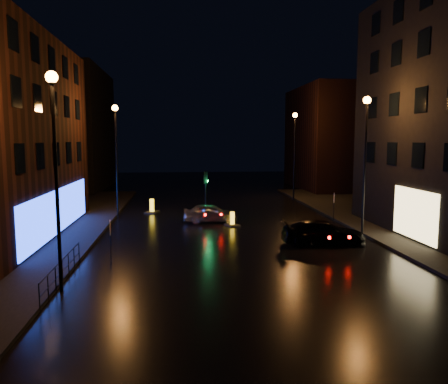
{
  "coord_description": "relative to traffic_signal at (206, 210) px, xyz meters",
  "views": [
    {
      "loc": [
        -3.17,
        -18.95,
        5.87
      ],
      "look_at": [
        -0.58,
        6.36,
        2.8
      ],
      "focal_mm": 35.0,
      "sensor_mm": 36.0,
      "label": 1
    }
  ],
  "objects": [
    {
      "name": "ground",
      "position": [
        1.2,
        -14.0,
        -0.5
      ],
      "size": [
        120.0,
        120.0,
        0.0
      ],
      "primitive_type": "plane",
      "color": "black",
      "rests_on": "ground"
    },
    {
      "name": "pavement_right",
      "position": [
        15.2,
        -6.0,
        -0.43
      ],
      "size": [
        12.0,
        44.0,
        0.15
      ],
      "primitive_type": "cube",
      "color": "black",
      "rests_on": "ground"
    },
    {
      "name": "building_far_left",
      "position": [
        -14.8,
        21.0,
        6.5
      ],
      "size": [
        8.0,
        16.0,
        14.0
      ],
      "primitive_type": "cube",
      "color": "black",
      "rests_on": "ground"
    },
    {
      "name": "building_far_right",
      "position": [
        16.2,
        18.0,
        5.5
      ],
      "size": [
        8.0,
        14.0,
        12.0
      ],
      "primitive_type": "cube",
      "color": "black",
      "rests_on": "ground"
    },
    {
      "name": "street_lamp_lnear",
      "position": [
        -6.6,
        -16.0,
        5.06
      ],
      "size": [
        0.44,
        0.44,
        8.37
      ],
      "color": "black",
      "rests_on": "ground"
    },
    {
      "name": "street_lamp_lfar",
      "position": [
        -6.6,
        -0.0,
        5.06
      ],
      "size": [
        0.44,
        0.44,
        8.37
      ],
      "color": "black",
      "rests_on": "ground"
    },
    {
      "name": "street_lamp_rnear",
      "position": [
        9.0,
        -8.0,
        5.06
      ],
      "size": [
        0.44,
        0.44,
        8.37
      ],
      "color": "black",
      "rests_on": "ground"
    },
    {
      "name": "street_lamp_rfar",
      "position": [
        9.0,
        8.0,
        5.06
      ],
      "size": [
        0.44,
        0.44,
        8.37
      ],
      "color": "black",
      "rests_on": "ground"
    },
    {
      "name": "traffic_signal",
      "position": [
        0.0,
        0.0,
        0.0
      ],
      "size": [
        1.4,
        2.4,
        3.45
      ],
      "color": "black",
      "rests_on": "ground"
    },
    {
      "name": "guard_railing",
      "position": [
        -6.8,
        -15.0,
        0.24
      ],
      "size": [
        0.05,
        6.04,
        1.0
      ],
      "color": "black",
      "rests_on": "ground"
    },
    {
      "name": "silver_hatchback",
      "position": [
        0.21,
        -2.32,
        0.16
      ],
      "size": [
        3.93,
        1.68,
        1.32
      ],
      "primitive_type": "imported",
      "rotation": [
        0.0,
        0.0,
        1.54
      ],
      "color": "#A3A5AA",
      "rests_on": "ground"
    },
    {
      "name": "dark_sedan",
      "position": [
        6.02,
        -9.62,
        0.18
      ],
      "size": [
        4.79,
        2.21,
        1.36
      ],
      "primitive_type": "imported",
      "rotation": [
        0.0,
        0.0,
        1.5
      ],
      "color": "black",
      "rests_on": "ground"
    },
    {
      "name": "bollard_near",
      "position": [
        1.59,
        -3.74,
        -0.29
      ],
      "size": [
        1.05,
        1.27,
        0.95
      ],
      "rotation": [
        0.0,
        0.0,
        0.34
      ],
      "color": "black",
      "rests_on": "ground"
    },
    {
      "name": "bollard_far",
      "position": [
        -4.21,
        2.13,
        -0.26
      ],
      "size": [
        1.23,
        1.49,
        1.12
      ],
      "rotation": [
        0.0,
        0.0,
        -0.33
      ],
      "color": "black",
      "rests_on": "ground"
    },
    {
      "name": "road_sign_left",
      "position": [
        -5.3,
        -12.03,
        1.02
      ],
      "size": [
        0.12,
        0.49,
        2.03
      ],
      "rotation": [
        0.0,
        0.0,
        0.14
      ],
      "color": "black",
      "rests_on": "ground"
    },
    {
      "name": "road_sign_right",
      "position": [
        9.1,
        -2.79,
        1.03
      ],
      "size": [
        0.22,
        0.48,
        2.04
      ],
      "rotation": [
        0.0,
        0.0,
        2.77
      ],
      "color": "black",
      "rests_on": "ground"
    }
  ]
}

